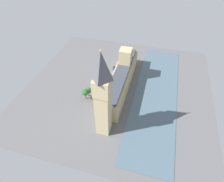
% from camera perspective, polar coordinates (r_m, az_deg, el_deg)
% --- Properties ---
extents(ground_plane, '(139.50, 139.50, 0.00)m').
position_cam_1_polar(ground_plane, '(147.12, 1.90, 1.25)').
color(ground_plane, '#565659').
extents(river_thames, '(30.98, 125.55, 0.25)m').
position_cam_1_polar(river_thames, '(144.92, 13.06, -0.78)').
color(river_thames, '#475B6B').
rests_on(river_thames, ground).
extents(parliament_building, '(12.62, 69.50, 26.34)m').
position_cam_1_polar(parliament_building, '(142.83, 2.92, 4.04)').
color(parliament_building, tan).
rests_on(parliament_building, ground).
extents(clock_tower, '(8.80, 8.80, 56.24)m').
position_cam_1_polar(clock_tower, '(97.89, -2.86, -1.45)').
color(clock_tower, tan).
rests_on(clock_tower, ground).
extents(car_blue_midblock, '(1.94, 4.66, 1.74)m').
position_cam_1_polar(car_blue_midblock, '(165.58, 0.71, 7.04)').
color(car_blue_midblock, navy).
rests_on(car_blue_midblock, ground).
extents(car_white_leading, '(1.95, 4.61, 1.74)m').
position_cam_1_polar(car_white_leading, '(156.91, -0.83, 4.75)').
color(car_white_leading, silver).
rests_on(car_white_leading, ground).
extents(car_dark_green_far_end, '(1.82, 4.75, 1.74)m').
position_cam_1_polar(car_dark_green_far_end, '(150.28, -2.46, 2.73)').
color(car_dark_green_far_end, '#19472D').
rests_on(car_dark_green_far_end, ground).
extents(double_decker_bus_trailing, '(2.99, 10.59, 4.75)m').
position_cam_1_polar(double_decker_bus_trailing, '(137.60, -4.64, -0.94)').
color(double_decker_bus_trailing, red).
rests_on(double_decker_bus_trailing, ground).
extents(car_black_by_river_gate, '(1.90, 4.72, 1.74)m').
position_cam_1_polar(car_black_by_river_gate, '(132.69, -4.66, -4.07)').
color(car_black_by_river_gate, black).
rests_on(car_black_by_river_gate, ground).
extents(pedestrian_corner, '(0.55, 0.44, 1.50)m').
position_cam_1_polar(pedestrian_corner, '(166.26, 2.06, 7.09)').
color(pedestrian_corner, maroon).
rests_on(pedestrian_corner, ground).
extents(plane_tree_opposite_hall, '(4.72, 4.72, 7.39)m').
position_cam_1_polar(plane_tree_opposite_hall, '(155.34, -3.97, 6.26)').
color(plane_tree_opposite_hall, brown).
rests_on(plane_tree_opposite_hall, ground).
extents(plane_tree_under_trees, '(4.61, 4.61, 7.35)m').
position_cam_1_polar(plane_tree_under_trees, '(137.05, -7.15, 0.15)').
color(plane_tree_under_trees, brown).
rests_on(plane_tree_under_trees, ground).
extents(plane_tree_near_tower, '(5.06, 5.06, 8.45)m').
position_cam_1_polar(plane_tree_near_tower, '(134.62, -8.13, -0.38)').
color(plane_tree_near_tower, brown).
rests_on(plane_tree_near_tower, ground).
extents(street_lamp_kerbside, '(0.56, 0.56, 7.00)m').
position_cam_1_polar(street_lamp_kerbside, '(141.09, -6.36, 1.42)').
color(street_lamp_kerbside, black).
rests_on(street_lamp_kerbside, ground).
extents(street_lamp_slot_10, '(0.56, 0.56, 5.92)m').
position_cam_1_polar(street_lamp_slot_10, '(147.99, -5.44, 3.46)').
color(street_lamp_slot_10, black).
rests_on(street_lamp_slot_10, ground).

